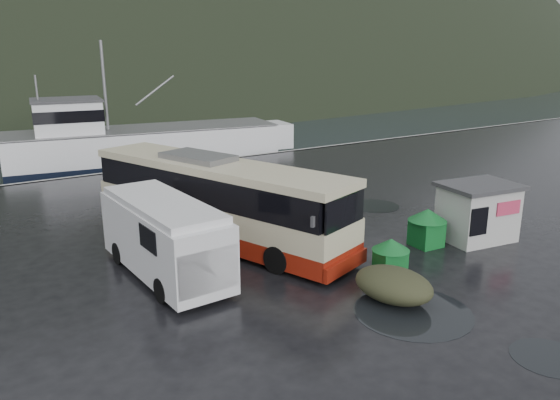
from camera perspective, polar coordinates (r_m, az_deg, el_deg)
ground at (r=21.14m, az=5.46°, el=-6.51°), size 160.00×160.00×0.00m
quay_edge at (r=38.19m, az=-13.35°, el=3.30°), size 160.00×0.60×1.50m
coach_bus at (r=23.58m, az=-6.47°, el=-4.13°), size 7.18×13.18×3.63m
white_van at (r=20.40m, az=-11.78°, el=-7.64°), size 2.65×6.88×2.84m
waste_bin_left at (r=20.40m, az=11.35°, el=-7.62°), size 1.17×1.17×1.37m
waste_bin_right at (r=23.54m, az=14.95°, el=-4.62°), size 1.21×1.21×1.59m
dome_tent at (r=18.51m, az=11.68°, el=-10.17°), size 2.51×3.08×1.06m
ticket_kiosk at (r=24.94m, az=19.68°, el=-3.87°), size 3.44×2.80×2.45m
jersey_barrier_a at (r=26.25m, az=19.07°, el=-2.83°), size 0.94×1.59×0.76m
jersey_barrier_b at (r=27.38m, az=21.04°, el=-2.26°), size 1.14×1.62×0.73m
fishing_trawler at (r=44.57m, az=-13.75°, el=5.03°), size 24.76×8.74×9.70m
puddles at (r=20.30m, az=13.98°, el=-7.90°), size 10.08×15.48×0.01m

